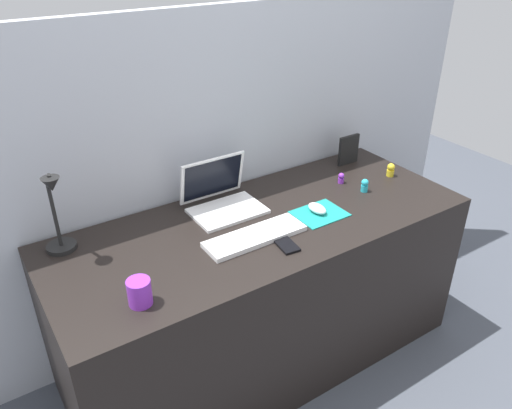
# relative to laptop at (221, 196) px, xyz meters

# --- Properties ---
(ground_plane) EXTENTS (6.00, 6.00, 0.00)m
(ground_plane) POSITION_rel_laptop_xyz_m (0.08, -0.20, -0.79)
(ground_plane) COLOR #474C56
(back_wall) EXTENTS (2.96, 0.05, 1.54)m
(back_wall) POSITION_rel_laptop_xyz_m (0.08, 0.19, -0.03)
(back_wall) COLOR #B2B7C1
(back_wall) RESTS_ON ground_plane
(desk) EXTENTS (1.76, 0.70, 0.74)m
(desk) POSITION_rel_laptop_xyz_m (0.08, -0.20, -0.42)
(desk) COLOR black
(desk) RESTS_ON ground_plane
(laptop) EXTENTS (0.30, 0.26, 0.21)m
(laptop) POSITION_rel_laptop_xyz_m (0.00, 0.00, 0.00)
(laptop) COLOR white
(laptop) RESTS_ON desk
(keyboard) EXTENTS (0.41, 0.13, 0.02)m
(keyboard) POSITION_rel_laptop_xyz_m (-0.01, -0.29, -0.04)
(keyboard) COLOR white
(keyboard) RESTS_ON desk
(mousepad) EXTENTS (0.21, 0.17, 0.00)m
(mousepad) POSITION_rel_laptop_xyz_m (0.32, -0.28, -0.05)
(mousepad) COLOR teal
(mousepad) RESTS_ON desk
(mouse) EXTENTS (0.06, 0.10, 0.03)m
(mouse) POSITION_rel_laptop_xyz_m (0.31, -0.27, -0.03)
(mouse) COLOR white
(mouse) RESTS_ON mousepad
(cell_phone) EXTENTS (0.08, 0.13, 0.01)m
(cell_phone) POSITION_rel_laptop_xyz_m (0.06, -0.39, -0.05)
(cell_phone) COLOR black
(cell_phone) RESTS_ON desk
(desk_lamp) EXTENTS (0.11, 0.17, 0.34)m
(desk_lamp) POSITION_rel_laptop_xyz_m (-0.66, 0.02, 0.10)
(desk_lamp) COLOR black
(desk_lamp) RESTS_ON desk
(picture_frame) EXTENTS (0.12, 0.02, 0.15)m
(picture_frame) POSITION_rel_laptop_xyz_m (0.76, 0.04, 0.02)
(picture_frame) COLOR black
(picture_frame) RESTS_ON desk
(coffee_mug) EXTENTS (0.08, 0.08, 0.09)m
(coffee_mug) POSITION_rel_laptop_xyz_m (-0.53, -0.41, -0.01)
(coffee_mug) COLOR purple
(coffee_mug) RESTS_ON desk
(toy_figurine_cyan) EXTENTS (0.03, 0.03, 0.06)m
(toy_figurine_cyan) POSITION_rel_laptop_xyz_m (0.62, -0.23, -0.02)
(toy_figurine_cyan) COLOR #28B7CC
(toy_figurine_cyan) RESTS_ON desk
(toy_figurine_purple) EXTENTS (0.03, 0.03, 0.05)m
(toy_figurine_purple) POSITION_rel_laptop_xyz_m (0.59, -0.11, -0.03)
(toy_figurine_purple) COLOR purple
(toy_figurine_purple) RESTS_ON desk
(toy_figurine_yellow) EXTENTS (0.04, 0.04, 0.06)m
(toy_figurine_yellow) POSITION_rel_laptop_xyz_m (0.84, -0.18, -0.02)
(toy_figurine_yellow) COLOR yellow
(toy_figurine_yellow) RESTS_ON desk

